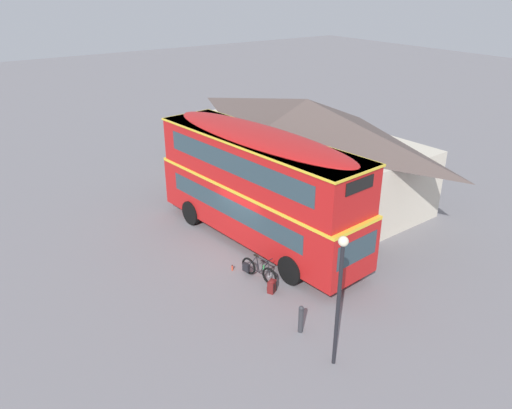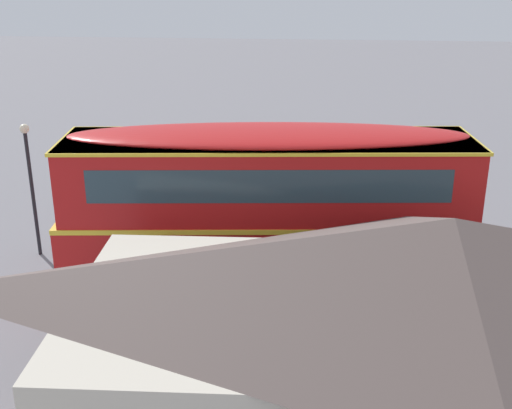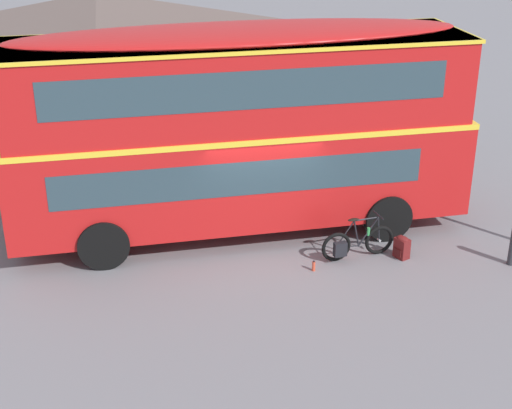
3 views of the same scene
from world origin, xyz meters
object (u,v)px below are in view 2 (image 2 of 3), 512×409
Objects in this scene: double_decker_bus at (268,211)px; touring_bicycle at (191,260)px; backpack_on_ground at (158,261)px; street_lamp at (30,175)px; kerb_bollard at (89,243)px; water_bottle_red_squeeze at (228,263)px.

double_decker_bus is 6.22× the size of touring_bicycle.
backpack_on_ground is at bearing -4.75° from touring_bicycle.
double_decker_bus reaches higher than street_lamp.
touring_bicycle is 1.74× the size of kerb_bollard.
touring_bicycle is at bearing 175.25° from backpack_on_ground.
double_decker_bus is 3.69m from touring_bicycle.
double_decker_bus is at bearing 122.18° from water_bottle_red_squeeze.
kerb_bollard is (-1.64, 0.11, -2.10)m from street_lamp.
backpack_on_ground is 0.12× the size of street_lamp.
street_lamp is (7.27, -2.45, -0.05)m from double_decker_bus.
backpack_on_ground reaches higher than water_bottle_red_squeeze.
backpack_on_ground is 2.35m from kerb_bollard.
kerb_bollard is (4.28, -0.19, 0.39)m from water_bottle_red_squeeze.
touring_bicycle reaches higher than water_bottle_red_squeeze.
double_decker_bus is 44.34× the size of water_bottle_red_squeeze.
double_decker_bus is 2.54× the size of street_lamp.
double_decker_bus is 3.58m from water_bottle_red_squeeze.
double_decker_bus reaches higher than touring_bicycle.
street_lamp is 2.66m from kerb_bollard.
street_lamp reaches higher than water_bottle_red_squeeze.
touring_bicycle is 1.13m from water_bottle_red_squeeze.
street_lamp reaches higher than backpack_on_ground.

